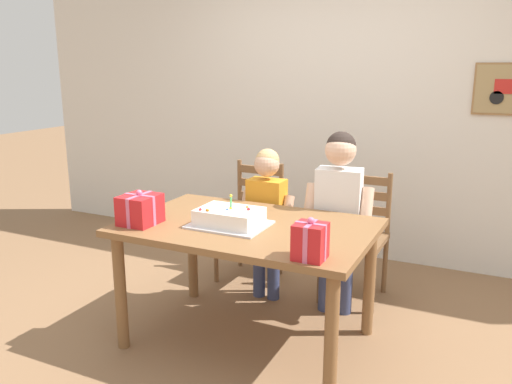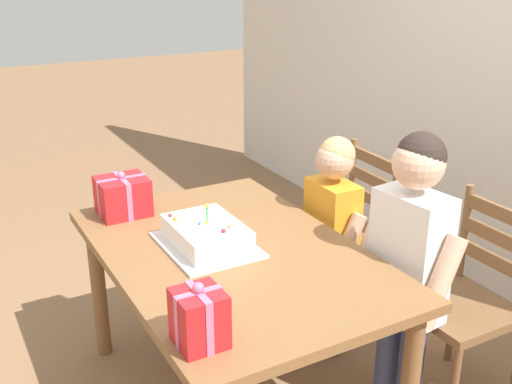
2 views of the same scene
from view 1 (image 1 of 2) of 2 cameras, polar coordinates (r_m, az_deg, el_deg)
name	(u,v)px [view 1 (image 1 of 2)]	position (r m, az deg, el deg)	size (l,w,h in m)	color
ground_plane	(248,339)	(3.35, -0.86, -15.99)	(20.00, 20.00, 0.00)	#846042
back_wall	(339,109)	(4.61, 9.19, 9.06)	(6.40, 0.11, 2.60)	silver
dining_table	(248,239)	(3.08, -0.90, -5.28)	(1.46, 0.96, 0.76)	brown
birthday_cake	(229,218)	(3.01, -2.96, -2.86)	(0.44, 0.34, 0.19)	silver
gift_box_red_large	(140,209)	(3.11, -12.70, -1.90)	(0.21, 0.23, 0.21)	red
gift_box_beside_cake	(310,241)	(2.50, 6.02, -5.43)	(0.16, 0.15, 0.21)	red
chair_left	(251,221)	(4.10, -0.51, -3.20)	(0.44, 0.44, 0.92)	brown
chair_right	(356,235)	(3.83, 11.03, -4.73)	(0.43, 0.43, 0.92)	brown
child_older	(338,205)	(3.46, 9.10, -1.48)	(0.47, 0.28, 1.26)	#38426B
child_younger	(267,210)	(3.66, 1.17, -1.95)	(0.40, 0.23, 1.11)	#38426B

